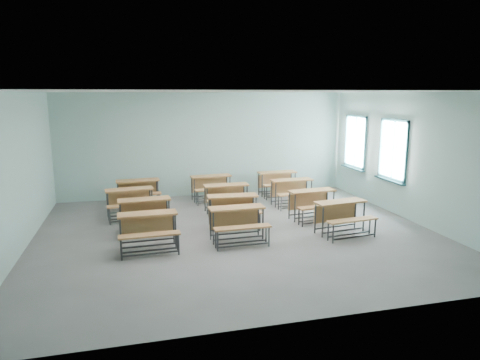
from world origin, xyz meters
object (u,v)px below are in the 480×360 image
at_px(desk_unit_r2c2, 293,188).
at_px(desk_unit_r3c1, 212,184).
at_px(desk_unit_r1c0, 145,210).
at_px(desk_unit_r3c0, 138,189).
at_px(desk_unit_r1c1, 233,206).
at_px(desk_unit_r2c1, 227,194).
at_px(desk_unit_r2c0, 130,199).
at_px(desk_unit_r0c2, 343,213).
at_px(desk_unit_r3c2, 278,180).
at_px(desk_unit_r0c1, 238,219).
at_px(desk_unit_r1c2, 314,200).
at_px(desk_unit_r0c0, 148,226).

height_order(desk_unit_r2c2, desk_unit_r3c1, same).
xyz_separation_m(desk_unit_r1c0, desk_unit_r3c0, (-0.11, 2.36, 0.00)).
distance_m(desk_unit_r1c1, desk_unit_r3c1, 2.63).
bearing_deg(desk_unit_r2c1, desk_unit_r2c0, 176.84).
distance_m(desk_unit_r0c2, desk_unit_r3c1, 4.45).
distance_m(desk_unit_r2c0, desk_unit_r3c2, 4.72).
relative_size(desk_unit_r0c1, desk_unit_r2c0, 0.95).
relative_size(desk_unit_r2c0, desk_unit_r3c2, 1.04).
height_order(desk_unit_r1c2, desk_unit_r3c2, same).
xyz_separation_m(desk_unit_r0c1, desk_unit_r1c1, (0.15, 1.09, 0.00)).
relative_size(desk_unit_r0c0, desk_unit_r3c0, 0.99).
distance_m(desk_unit_r0c1, desk_unit_r1c1, 1.10).
xyz_separation_m(desk_unit_r2c0, desk_unit_r3c0, (0.22, 1.15, 0.00)).
bearing_deg(desk_unit_r3c2, desk_unit_r2c1, -144.91).
xyz_separation_m(desk_unit_r1c2, desk_unit_r2c2, (-0.00, 1.43, 0.00)).
relative_size(desk_unit_r2c1, desk_unit_r3c0, 0.98).
bearing_deg(desk_unit_r3c0, desk_unit_r0c1, -63.25).
xyz_separation_m(desk_unit_r1c2, desk_unit_r2c0, (-4.51, 1.31, 0.00)).
height_order(desk_unit_r2c0, desk_unit_r3c1, same).
bearing_deg(desk_unit_r2c1, desk_unit_r3c2, 36.28).
bearing_deg(desk_unit_r3c0, desk_unit_r2c1, -31.25).
bearing_deg(desk_unit_r1c2, desk_unit_r3c1, 124.32).
distance_m(desk_unit_r1c2, desk_unit_r2c2, 1.43).
relative_size(desk_unit_r1c0, desk_unit_r2c1, 1.03).
bearing_deg(desk_unit_r1c2, desk_unit_r2c1, 143.41).
relative_size(desk_unit_r2c1, desk_unit_r2c2, 0.98).
relative_size(desk_unit_r2c1, desk_unit_r3c2, 0.99).
bearing_deg(desk_unit_r0c2, desk_unit_r0c0, 171.75).
height_order(desk_unit_r0c1, desk_unit_r1c0, same).
xyz_separation_m(desk_unit_r0c0, desk_unit_r2c0, (-0.36, 2.46, 0.00)).
bearing_deg(desk_unit_r3c2, desk_unit_r0c1, -122.49).
bearing_deg(desk_unit_r1c1, desk_unit_r0c1, -94.53).
bearing_deg(desk_unit_r0c0, desk_unit_r0c2, -2.55).
bearing_deg(desk_unit_r3c1, desk_unit_r0c1, -96.84).
bearing_deg(desk_unit_r2c2, desk_unit_r1c1, -147.52).
xyz_separation_m(desk_unit_r0c1, desk_unit_r0c2, (2.43, -0.09, 0.00)).
relative_size(desk_unit_r1c0, desk_unit_r2c2, 1.01).
distance_m(desk_unit_r1c0, desk_unit_r2c2, 4.39).
height_order(desk_unit_r1c0, desk_unit_r3c0, same).
xyz_separation_m(desk_unit_r0c2, desk_unit_r3c1, (-2.31, 3.80, 0.00)).
xyz_separation_m(desk_unit_r2c2, desk_unit_r3c0, (-4.29, 1.03, 0.00)).
height_order(desk_unit_r0c1, desk_unit_r0c2, same).
bearing_deg(desk_unit_r3c2, desk_unit_r1c2, -91.94).
bearing_deg(desk_unit_r3c1, desk_unit_r1c2, -55.34).
height_order(desk_unit_r2c0, desk_unit_r2c2, same).
relative_size(desk_unit_r0c1, desk_unit_r3c0, 0.98).
height_order(desk_unit_r2c2, desk_unit_r3c0, same).
distance_m(desk_unit_r2c1, desk_unit_r3c2, 2.48).
relative_size(desk_unit_r0c2, desk_unit_r2c2, 1.05).
distance_m(desk_unit_r0c2, desk_unit_r2c1, 3.24).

